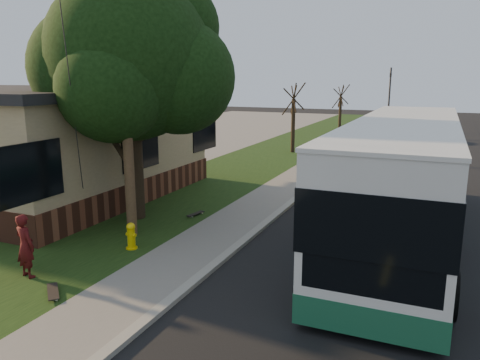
% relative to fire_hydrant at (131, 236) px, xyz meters
% --- Properties ---
extents(ground, '(120.00, 120.00, 0.00)m').
position_rel_fire_hydrant_xyz_m(ground, '(2.60, 0.00, -0.43)').
color(ground, black).
rests_on(ground, ground).
extents(road, '(8.00, 80.00, 0.01)m').
position_rel_fire_hydrant_xyz_m(road, '(6.60, 10.00, -0.43)').
color(road, black).
rests_on(road, ground).
extents(curb, '(0.25, 80.00, 0.12)m').
position_rel_fire_hydrant_xyz_m(curb, '(2.60, 10.00, -0.37)').
color(curb, gray).
rests_on(curb, ground).
extents(sidewalk, '(2.00, 80.00, 0.08)m').
position_rel_fire_hydrant_xyz_m(sidewalk, '(1.60, 10.00, -0.39)').
color(sidewalk, slate).
rests_on(sidewalk, ground).
extents(grass_verge, '(5.00, 80.00, 0.07)m').
position_rel_fire_hydrant_xyz_m(grass_verge, '(-1.90, 10.00, -0.40)').
color(grass_verge, black).
rests_on(grass_verge, ground).
extents(building_lot, '(15.00, 80.00, 0.04)m').
position_rel_fire_hydrant_xyz_m(building_lot, '(-11.90, 10.00, -0.41)').
color(building_lot, slate).
rests_on(building_lot, ground).
extents(fire_hydrant, '(0.32, 0.32, 0.74)m').
position_rel_fire_hydrant_xyz_m(fire_hydrant, '(0.00, 0.00, 0.00)').
color(fire_hydrant, yellow).
rests_on(fire_hydrant, grass_verge).
extents(utility_pole, '(2.86, 3.21, 9.07)m').
position_rel_fire_hydrant_xyz_m(utility_pole, '(-0.71, 0.99, 4.20)').
color(utility_pole, '#473321').
rests_on(utility_pole, ground).
extents(leafy_tree, '(6.30, 6.00, 7.80)m').
position_rel_fire_hydrant_xyz_m(leafy_tree, '(-1.57, 2.65, 4.73)').
color(leafy_tree, black).
rests_on(leafy_tree, grass_verge).
extents(bare_tree_near, '(1.38, 1.21, 4.31)m').
position_rel_fire_hydrant_xyz_m(bare_tree_near, '(-0.90, 18.00, 1.72)').
color(bare_tree_near, black).
rests_on(bare_tree_near, grass_verge).
extents(bare_tree_far, '(1.38, 1.21, 4.03)m').
position_rel_fire_hydrant_xyz_m(bare_tree_far, '(-0.40, 30.00, 1.57)').
color(bare_tree_far, black).
rests_on(bare_tree_far, grass_verge).
extents(traffic_signal, '(0.18, 0.22, 5.50)m').
position_rel_fire_hydrant_xyz_m(traffic_signal, '(3.10, 34.00, 2.73)').
color(traffic_signal, '#2D2D30').
rests_on(traffic_signal, ground).
extents(transit_bus, '(2.98, 12.91, 3.49)m').
position_rel_fire_hydrant_xyz_m(transit_bus, '(6.63, 4.13, 1.43)').
color(transit_bus, silver).
rests_on(transit_bus, ground).
extents(skateboarder, '(0.62, 0.47, 1.53)m').
position_rel_fire_hydrant_xyz_m(skateboarder, '(-1.14, -2.49, 0.40)').
color(skateboarder, '#470E0F').
rests_on(skateboarder, grass_verge).
extents(skateboard_main, '(0.33, 0.80, 0.07)m').
position_rel_fire_hydrant_xyz_m(skateboard_main, '(0.10, 3.47, -0.31)').
color(skateboard_main, black).
rests_on(skateboard_main, grass_verge).
extents(skateboard_spare, '(0.79, 0.76, 0.08)m').
position_rel_fire_hydrant_xyz_m(skateboard_spare, '(0.10, -2.97, -0.30)').
color(skateboard_spare, black).
rests_on(skateboard_spare, grass_verge).
extents(dumpster, '(1.68, 1.49, 1.25)m').
position_rel_fire_hydrant_xyz_m(dumpster, '(-5.46, 3.36, 0.23)').
color(dumpster, black).
rests_on(dumpster, building_lot).
extents(distant_car, '(2.36, 5.17, 1.72)m').
position_rel_fire_hydrant_xyz_m(distant_car, '(4.91, 26.99, 0.43)').
color(distant_car, black).
rests_on(distant_car, ground).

